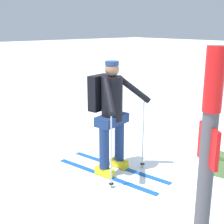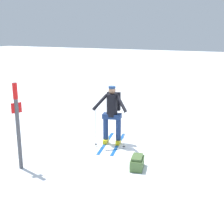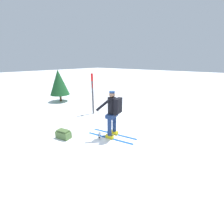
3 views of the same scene
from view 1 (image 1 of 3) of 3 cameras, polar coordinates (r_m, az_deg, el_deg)
The scene contains 3 objects.
ground_plane at distance 5.13m, azimuth 5.82°, elevation -9.91°, with size 80.00×80.00×0.00m, color white.
skier at distance 4.63m, azimuth -0.29°, elevation 0.27°, with size 1.00×1.90×1.72m.
trail_marker at distance 2.08m, azimuth 16.57°, elevation -13.02°, with size 0.15×0.22×2.10m.
Camera 1 is at (-3.41, -3.14, 2.20)m, focal length 50.00 mm.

